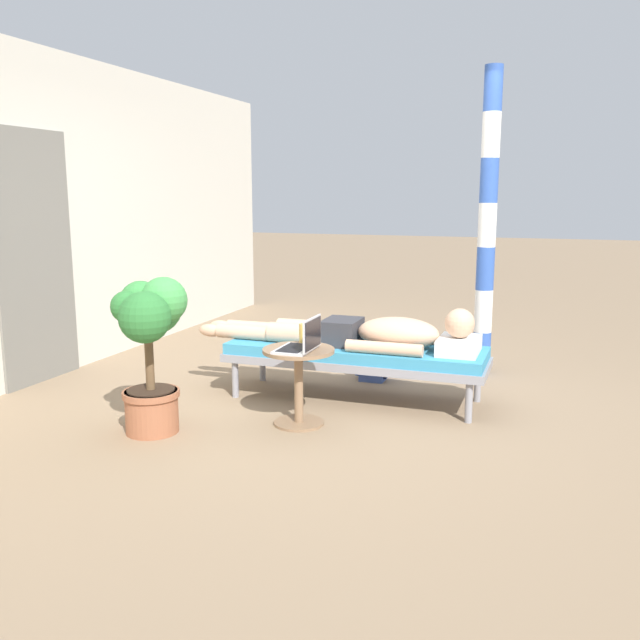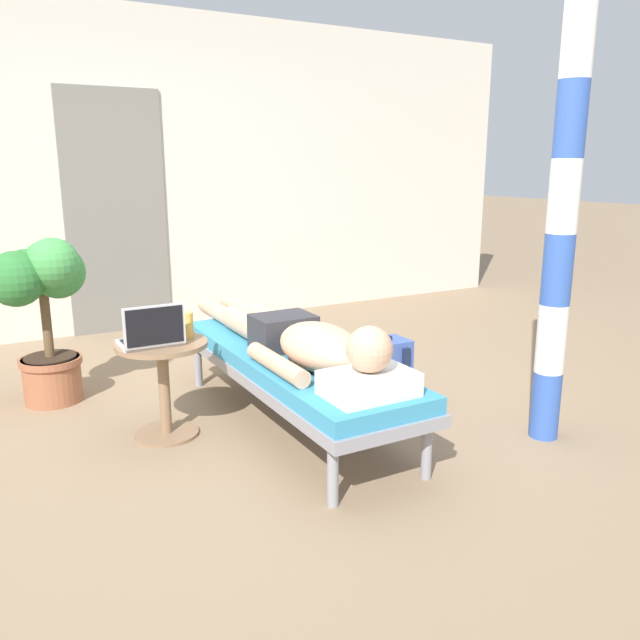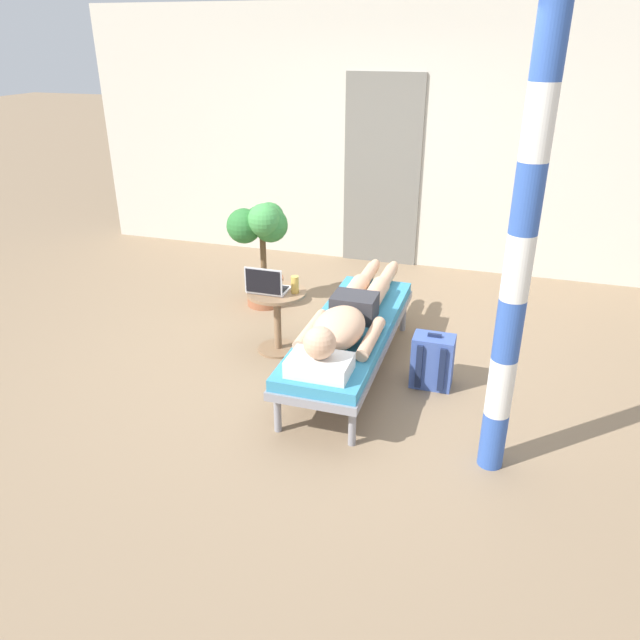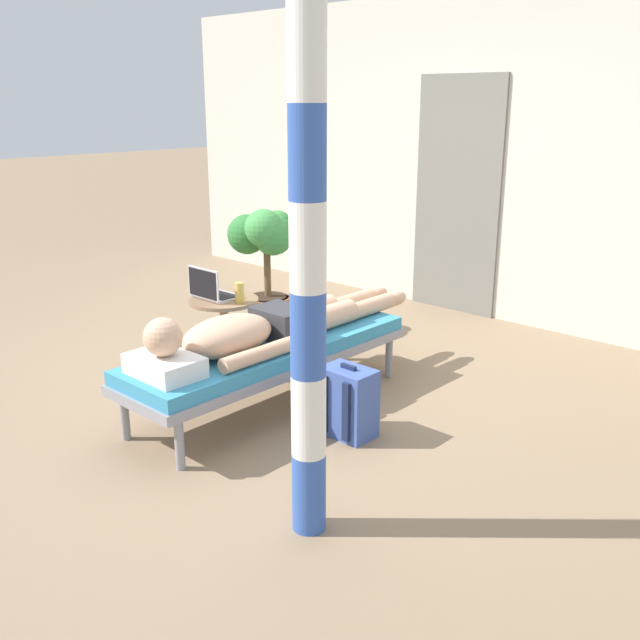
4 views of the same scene
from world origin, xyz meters
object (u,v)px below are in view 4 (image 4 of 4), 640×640
at_px(drink_glass, 240,292).
at_px(potted_plant, 265,251).
at_px(person_reclining, 259,329).
at_px(porch_post, 308,247).
at_px(lounge_chair, 270,353).
at_px(laptop, 211,291).
at_px(backpack, 349,402).
at_px(side_table, 224,322).

xyz_separation_m(drink_glass, potted_plant, (-0.61, 0.81, 0.07)).
relative_size(person_reclining, drink_glass, 15.67).
distance_m(person_reclining, porch_post, 1.52).
bearing_deg(lounge_chair, potted_plant, 137.75).
xyz_separation_m(laptop, porch_post, (1.83, -0.95, 0.69)).
bearing_deg(laptop, drink_glass, 19.07).
height_order(potted_plant, porch_post, porch_post).
height_order(drink_glass, backpack, drink_glass).
distance_m(person_reclining, drink_glass, 0.60).
distance_m(person_reclining, side_table, 0.74).
bearing_deg(porch_post, laptop, 152.49).
bearing_deg(backpack, person_reclining, -170.80).
height_order(person_reclining, porch_post, porch_post).
relative_size(drink_glass, potted_plant, 0.14).
bearing_deg(lounge_chair, porch_post, -36.19).
height_order(side_table, potted_plant, potted_plant).
bearing_deg(laptop, lounge_chair, -11.29).
relative_size(backpack, potted_plant, 0.42).
xyz_separation_m(lounge_chair, porch_post, (1.11, -0.81, 0.93)).
bearing_deg(person_reclining, backpack, 9.20).
height_order(laptop, backpack, laptop).
bearing_deg(side_table, drink_glass, 8.09).
distance_m(laptop, potted_plant, 0.97).
height_order(person_reclining, drink_glass, person_reclining).
bearing_deg(person_reclining, potted_plant, 135.50).
bearing_deg(drink_glass, backpack, -9.93).
relative_size(laptop, potted_plant, 0.30).
height_order(laptop, porch_post, porch_post).
relative_size(lounge_chair, laptop, 6.31).
xyz_separation_m(drink_glass, backpack, (1.14, -0.20, -0.40)).
bearing_deg(person_reclining, side_table, 157.19).
relative_size(person_reclining, laptop, 7.00).
xyz_separation_m(lounge_chair, potted_plant, (-1.13, 1.03, 0.32)).
distance_m(potted_plant, porch_post, 2.95).
height_order(person_reclining, potted_plant, potted_plant).
relative_size(lounge_chair, porch_post, 0.77).
relative_size(person_reclining, side_table, 4.15).
distance_m(lounge_chair, potted_plant, 1.56).
bearing_deg(drink_glass, person_reclining, -30.30).
bearing_deg(backpack, laptop, 174.62).
height_order(drink_glass, potted_plant, potted_plant).
xyz_separation_m(side_table, potted_plant, (-0.46, 0.83, 0.31)).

